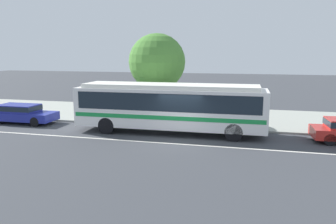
{
  "coord_description": "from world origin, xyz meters",
  "views": [
    {
      "loc": [
        3.73,
        -17.54,
        4.82
      ],
      "look_at": [
        -0.98,
        1.42,
        1.3
      ],
      "focal_mm": 35.46,
      "sensor_mm": 36.0,
      "label": 1
    }
  ],
  "objects": [
    {
      "name": "sidewalk_slab",
      "position": [
        0.0,
        6.89,
        0.06
      ],
      "size": [
        60.0,
        8.0,
        0.12
      ],
      "primitive_type": "cube",
      "color": "#9B9F94",
      "rests_on": "ground_plane"
    },
    {
      "name": "lane_stripe_center",
      "position": [
        0.0,
        -0.8,
        0.0
      ],
      "size": [
        56.0,
        0.16,
        0.01
      ],
      "primitive_type": "cube",
      "color": "silver",
      "rests_on": "ground_plane"
    },
    {
      "name": "ground_plane",
      "position": [
        0.0,
        0.0,
        0.0
      ],
      "size": [
        120.0,
        120.0,
        0.0
      ],
      "primitive_type": "plane",
      "color": "#3A3C42"
    },
    {
      "name": "pedestrian_standing_by_tree",
      "position": [
        -5.29,
        4.32,
        1.13
      ],
      "size": [
        0.44,
        0.44,
        1.72
      ],
      "color": "#313133",
      "rests_on": "sidewalk_slab"
    },
    {
      "name": "bus_stop_sign",
      "position": [
        3.5,
        3.21,
        1.83
      ],
      "size": [
        0.16,
        0.43,
        2.67
      ],
      "color": "gray",
      "rests_on": "sidewalk_slab"
    },
    {
      "name": "pedestrian_walking_along_curb",
      "position": [
        -3.58,
        4.21,
        1.11
      ],
      "size": [
        0.35,
        0.35,
        1.68
      ],
      "color": "navy",
      "rests_on": "sidewalk_slab"
    },
    {
      "name": "sedan_behind_bus",
      "position": [
        -11.57,
        1.82,
        0.73
      ],
      "size": [
        4.77,
        1.79,
        1.29
      ],
      "color": "navy",
      "rests_on": "ground_plane"
    },
    {
      "name": "street_tree_near_stop",
      "position": [
        -2.73,
        5.25,
        4.14
      ],
      "size": [
        4.01,
        4.01,
        6.04
      ],
      "color": "brown",
      "rests_on": "sidewalk_slab"
    },
    {
      "name": "transit_bus",
      "position": [
        -0.89,
        1.54,
        1.72
      ],
      "size": [
        11.36,
        2.69,
        2.96
      ],
      "color": "white",
      "rests_on": "ground_plane"
    },
    {
      "name": "pedestrian_waiting_near_sign",
      "position": [
        2.26,
        4.09,
        1.13
      ],
      "size": [
        0.45,
        0.45,
        1.72
      ],
      "color": "#7D604F",
      "rests_on": "sidewalk_slab"
    }
  ]
}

